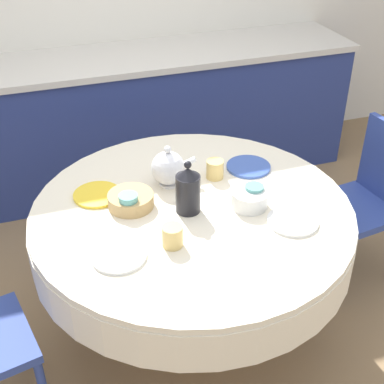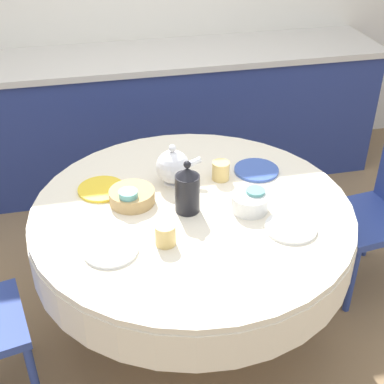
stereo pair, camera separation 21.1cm
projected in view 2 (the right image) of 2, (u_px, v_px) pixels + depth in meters
name	position (u px, v px, depth m)	size (l,w,h in m)	color
ground_plane	(192.00, 324.00, 2.73)	(12.00, 12.00, 0.00)	#8E704C
kitchen_counter	(145.00, 118.00, 3.72)	(3.24, 0.64, 0.91)	navy
dining_table	(192.00, 229.00, 2.40)	(1.42, 1.42, 0.73)	olive
chair_left	(382.00, 207.00, 2.76)	(0.45, 0.45, 0.87)	#2D428E
plate_near_left	(111.00, 250.00, 2.08)	(0.21, 0.21, 0.01)	white
cup_near_left	(165.00, 235.00, 2.10)	(0.08, 0.08, 0.09)	#DBB766
plate_near_right	(291.00, 228.00, 2.20)	(0.21, 0.21, 0.01)	white
cup_near_right	(255.00, 198.00, 2.31)	(0.08, 0.08, 0.09)	#5BA39E
plate_far_left	(101.00, 189.00, 2.44)	(0.21, 0.21, 0.01)	yellow
cup_far_left	(129.00, 200.00, 2.30)	(0.08, 0.08, 0.09)	#5BA39E
plate_far_right	(256.00, 170.00, 2.58)	(0.21, 0.21, 0.01)	#3856AD
cup_far_right	(221.00, 171.00, 2.51)	(0.08, 0.08, 0.09)	#DBB766
coffee_carafe	(187.00, 190.00, 2.26)	(0.11, 0.11, 0.24)	black
teapot	(173.00, 167.00, 2.45)	(0.22, 0.16, 0.20)	white
bread_basket	(132.00, 196.00, 2.35)	(0.20, 0.20, 0.06)	tan
fruit_bowl	(250.00, 203.00, 2.30)	(0.16, 0.16, 0.07)	silver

